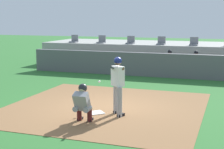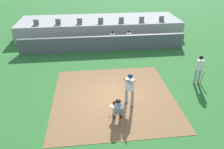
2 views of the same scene
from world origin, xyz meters
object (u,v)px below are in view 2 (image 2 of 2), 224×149
at_px(stadium_seat_3, 101,22).
at_px(stadium_seat_0, 36,24).
at_px(catcher_crouched, 118,108).
at_px(dugout_player_1, 129,38).
at_px(stadium_seat_5, 142,21).
at_px(stadium_seat_6, 162,20).
at_px(stadium_seat_4, 122,21).
at_px(stadium_seat_2, 80,23).
at_px(home_plate, 115,106).
at_px(batter_at_plate, 130,88).
at_px(dugout_player_0, 113,39).
at_px(stadium_seat_1, 58,23).
at_px(on_deck_batter, 199,68).

bearing_deg(stadium_seat_3, stadium_seat_0, 180.00).
relative_size(catcher_crouched, dugout_player_1, 1.35).
xyz_separation_m(catcher_crouched, stadium_seat_5, (3.73, 11.15, 0.93)).
height_order(stadium_seat_0, stadium_seat_3, same).
relative_size(stadium_seat_0, stadium_seat_6, 1.00).
relative_size(catcher_crouched, stadium_seat_4, 3.67).
xyz_separation_m(stadium_seat_0, stadium_seat_2, (3.71, 0.00, 0.00)).
xyz_separation_m(home_plate, stadium_seat_5, (3.71, 10.18, 1.51)).
distance_m(dugout_player_1, stadium_seat_6, 4.04).
bearing_deg(dugout_player_1, catcher_crouched, -103.57).
distance_m(stadium_seat_2, stadium_seat_6, 7.43).
distance_m(catcher_crouched, stadium_seat_3, 11.19).
height_order(batter_at_plate, stadium_seat_2, stadium_seat_2).
bearing_deg(stadium_seat_5, dugout_player_0, -144.73).
bearing_deg(batter_at_plate, stadium_seat_2, 104.10).
xyz_separation_m(stadium_seat_0, stadium_seat_1, (1.86, 0.00, 0.00)).
distance_m(stadium_seat_2, stadium_seat_3, 1.86).
height_order(stadium_seat_0, stadium_seat_2, same).
xyz_separation_m(stadium_seat_1, stadium_seat_3, (3.71, 0.00, 0.00)).
bearing_deg(stadium_seat_0, stadium_seat_6, 0.00).
relative_size(stadium_seat_0, stadium_seat_5, 1.00).
bearing_deg(stadium_seat_2, stadium_seat_5, 0.00).
xyz_separation_m(batter_at_plate, stadium_seat_2, (-2.55, 10.15, 0.50)).
height_order(batter_at_plate, stadium_seat_4, stadium_seat_4).
bearing_deg(home_plate, dugout_player_0, 84.13).
relative_size(home_plate, stadium_seat_1, 0.92).
xyz_separation_m(catcher_crouched, stadium_seat_4, (1.87, 11.15, 0.93)).
height_order(stadium_seat_2, stadium_seat_4, same).
bearing_deg(stadium_seat_2, dugout_player_0, -37.05).
relative_size(home_plate, stadium_seat_3, 0.92).
distance_m(on_deck_batter, stadium_seat_0, 13.64).
bearing_deg(catcher_crouched, stadium_seat_6, 63.40).
bearing_deg(dugout_player_0, dugout_player_1, 0.00).
bearing_deg(dugout_player_0, on_deck_batter, -56.94).
xyz_separation_m(stadium_seat_4, stadium_seat_5, (1.86, 0.00, 0.00)).
height_order(stadium_seat_3, stadium_seat_5, same).
height_order(on_deck_batter, stadium_seat_2, stadium_seat_2).
distance_m(batter_at_plate, stadium_seat_2, 10.48).
xyz_separation_m(dugout_player_1, stadium_seat_0, (-7.76, 2.03, 0.86)).
height_order(home_plate, catcher_crouched, catcher_crouched).
distance_m(dugout_player_1, stadium_seat_2, 4.61).
bearing_deg(batter_at_plate, stadium_seat_0, 121.67).
xyz_separation_m(dugout_player_1, stadium_seat_2, (-4.04, 2.03, 0.86)).
bearing_deg(stadium_seat_1, stadium_seat_6, 0.00).
relative_size(batter_at_plate, dugout_player_0, 1.39).
bearing_deg(on_deck_batter, stadium_seat_3, 120.70).
distance_m(stadium_seat_1, stadium_seat_6, 9.29).
bearing_deg(stadium_seat_2, stadium_seat_1, 180.00).
xyz_separation_m(batter_at_plate, stadium_seat_3, (-0.69, 10.15, 0.50)).
height_order(catcher_crouched, dugout_player_1, dugout_player_1).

